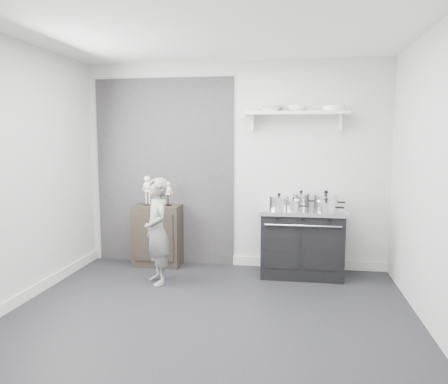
{
  "coord_description": "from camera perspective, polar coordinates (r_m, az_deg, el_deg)",
  "views": [
    {
      "loc": [
        0.79,
        -3.93,
        1.71
      ],
      "look_at": [
        0.0,
        0.95,
        1.1
      ],
      "focal_mm": 35.0,
      "sensor_mm": 36.0,
      "label": 1
    }
  ],
  "objects": [
    {
      "name": "bowl_small",
      "position": [
        5.61,
        9.42,
        10.73
      ],
      "size": [
        0.23,
        0.23,
        0.07
      ],
      "primitive_type": "imported",
      "color": "white",
      "rests_on": "wall_shelf"
    },
    {
      "name": "skeleton_full",
      "position": [
        5.9,
        -9.96,
        0.5
      ],
      "size": [
        0.13,
        0.08,
        0.45
      ],
      "primitive_type": null,
      "color": "beige",
      "rests_on": "side_cabinet"
    },
    {
      "name": "room_shell",
      "position": [
        4.17,
        -3.03,
        6.1
      ],
      "size": [
        4.02,
        3.62,
        2.71
      ],
      "color": "#BCBCBA",
      "rests_on": "ground"
    },
    {
      "name": "plate_stack",
      "position": [
        5.63,
        14.12,
        10.54
      ],
      "size": [
        0.28,
        0.28,
        0.06
      ],
      "primitive_type": "cylinder",
      "color": "white",
      "rests_on": "wall_shelf"
    },
    {
      "name": "bowl_large",
      "position": [
        5.62,
        6.01,
        10.82
      ],
      "size": [
        0.32,
        0.32,
        0.08
      ],
      "primitive_type": "imported",
      "color": "white",
      "rests_on": "wall_shelf"
    },
    {
      "name": "pot_back_left",
      "position": [
        5.61,
        10.03,
        -1.04
      ],
      "size": [
        0.32,
        0.23,
        0.21
      ],
      "color": "silver",
      "rests_on": "stove"
    },
    {
      "name": "side_cabinet",
      "position": [
        5.96,
        -8.64,
        -5.6
      ],
      "size": [
        0.63,
        0.37,
        0.82
      ],
      "primitive_type": "cube",
      "color": "black",
      "rests_on": "ground"
    },
    {
      "name": "ground",
      "position": [
        4.35,
        -2.12,
        -16.04
      ],
      "size": [
        4.0,
        4.0,
        0.0
      ],
      "primitive_type": "plane",
      "color": "black",
      "rests_on": "ground"
    },
    {
      "name": "skeleton_torso",
      "position": [
        5.82,
        -7.34,
        0.03
      ],
      "size": [
        0.1,
        0.07,
        0.37
      ],
      "primitive_type": null,
      "color": "beige",
      "rests_on": "side_cabinet"
    },
    {
      "name": "wall_shelf",
      "position": [
        5.61,
        9.38,
        10.04
      ],
      "size": [
        1.3,
        0.26,
        0.24
      ],
      "color": "silver",
      "rests_on": "room_shell"
    },
    {
      "name": "stove",
      "position": [
        5.55,
        10.14,
        -6.42
      ],
      "size": [
        1.05,
        0.65,
        0.84
      ],
      "color": "black",
      "rests_on": "ground"
    },
    {
      "name": "pot_back_right",
      "position": [
        5.56,
        13.16,
        -1.18
      ],
      "size": [
        0.39,
        0.3,
        0.23
      ],
      "color": "silver",
      "rests_on": "stove"
    },
    {
      "name": "child",
      "position": [
        5.18,
        -8.71,
        -5.07
      ],
      "size": [
        0.51,
        0.55,
        1.25
      ],
      "primitive_type": "imported",
      "rotation": [
        0.0,
        0.0,
        -0.97
      ],
      "color": "slate",
      "rests_on": "ground"
    },
    {
      "name": "pot_front_left",
      "position": [
        5.39,
        7.19,
        -1.38
      ],
      "size": [
        0.33,
        0.25,
        0.2
      ],
      "color": "silver",
      "rests_on": "stove"
    },
    {
      "name": "pot_front_center",
      "position": [
        5.3,
        9.05,
        -1.71
      ],
      "size": [
        0.26,
        0.17,
        0.16
      ],
      "color": "silver",
      "rests_on": "stove"
    },
    {
      "name": "pot_front_right",
      "position": [
        5.28,
        13.19,
        -1.87
      ],
      "size": [
        0.33,
        0.24,
        0.17
      ],
      "color": "silver",
      "rests_on": "stove"
    }
  ]
}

